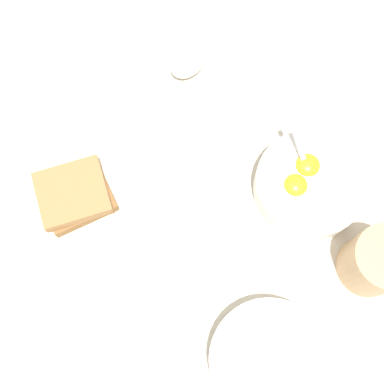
{
  "coord_description": "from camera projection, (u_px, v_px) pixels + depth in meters",
  "views": [
    {
      "loc": [
        0.07,
        -0.19,
        0.74
      ],
      "look_at": [
        -0.01,
        0.01,
        0.02
      ],
      "focal_mm": 50.0,
      "sensor_mm": 36.0,
      "label": 1
    }
  ],
  "objects": [
    {
      "name": "drinking_cup",
      "position": [
        377.0,
        263.0,
        0.69
      ],
      "size": [
        0.08,
        0.08,
        0.09
      ],
      "color": "tan",
      "rests_on": "ground_plane"
    },
    {
      "name": "toast_plate",
      "position": [
        76.0,
        199.0,
        0.76
      ],
      "size": [
        0.18,
        0.18,
        0.01
      ],
      "color": "white",
      "rests_on": "ground_plane"
    },
    {
      "name": "toast_sandwich",
      "position": [
        75.0,
        195.0,
        0.73
      ],
      "size": [
        0.12,
        0.12,
        0.04
      ],
      "color": "brown",
      "rests_on": "toast_plate"
    },
    {
      "name": "soup_spoon",
      "position": [
        193.0,
        59.0,
        0.82
      ],
      "size": [
        0.08,
        0.14,
        0.03
      ],
      "color": "white",
      "rests_on": "ground_plane"
    },
    {
      "name": "congee_bowl",
      "position": [
        269.0,
        360.0,
        0.68
      ],
      "size": [
        0.15,
        0.15,
        0.04
      ],
      "color": "white",
      "rests_on": "ground_plane"
    },
    {
      "name": "ground_plane",
      "position": [
        197.0,
        204.0,
        0.76
      ],
      "size": [
        3.0,
        3.0,
        0.0
      ],
      "primitive_type": "plane",
      "color": "beige"
    },
    {
      "name": "egg_bowl",
      "position": [
        309.0,
        185.0,
        0.75
      ],
      "size": [
        0.15,
        0.15,
        0.07
      ],
      "color": "white",
      "rests_on": "ground_plane"
    }
  ]
}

